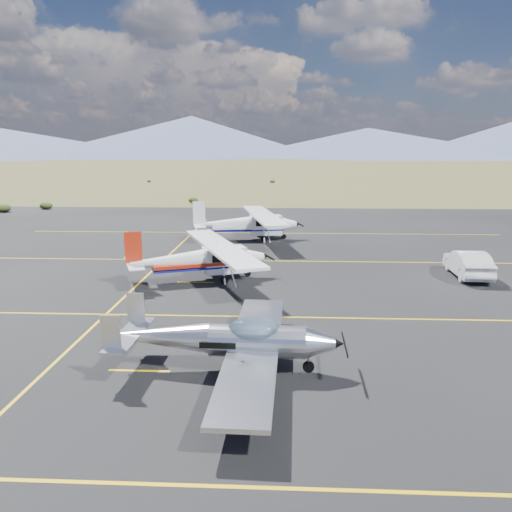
% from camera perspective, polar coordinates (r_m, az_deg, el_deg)
% --- Properties ---
extents(ground, '(1600.00, 1600.00, 0.00)m').
position_cam_1_polar(ground, '(19.58, -1.78, -8.85)').
color(ground, '#383D1C').
rests_on(ground, ground).
extents(apron, '(72.00, 72.00, 0.02)m').
position_cam_1_polar(apron, '(26.22, -0.58, -3.41)').
color(apron, black).
rests_on(apron, ground).
extents(aircraft_low_wing, '(7.07, 9.88, 2.15)m').
position_cam_1_polar(aircraft_low_wing, '(16.17, -2.87, -9.57)').
color(aircraft_low_wing, silver).
rests_on(aircraft_low_wing, apron).
extents(aircraft_cessna, '(8.09, 11.11, 2.88)m').
position_cam_1_polar(aircraft_cessna, '(27.04, -6.39, -0.22)').
color(aircraft_cessna, white).
rests_on(aircraft_cessna, apron).
extents(aircraft_plain, '(7.71, 12.34, 3.11)m').
position_cam_1_polar(aircraft_plain, '(39.24, -0.96, 3.82)').
color(aircraft_plain, white).
rests_on(aircraft_plain, apron).
extents(sedan, '(1.83, 4.63, 1.50)m').
position_cam_1_polar(sedan, '(30.32, 23.06, -0.79)').
color(sedan, silver).
rests_on(sedan, apron).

